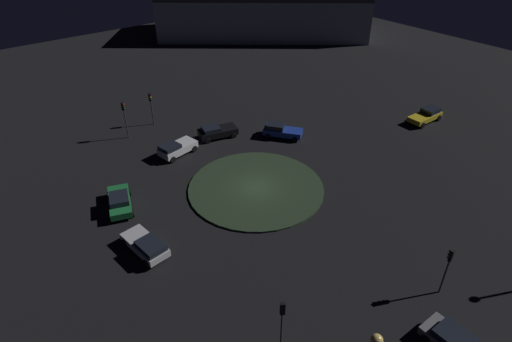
{
  "coord_description": "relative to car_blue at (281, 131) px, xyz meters",
  "views": [
    {
      "loc": [
        -20.19,
        -25.52,
        23.28
      ],
      "look_at": [
        0.0,
        0.0,
        1.94
      ],
      "focal_mm": 30.04,
      "sensor_mm": 36.0,
      "label": 1
    }
  ],
  "objects": [
    {
      "name": "car_blue",
      "position": [
        0.0,
        0.0,
        0.0
      ],
      "size": [
        3.93,
        4.45,
        1.5
      ],
      "rotation": [
        0.0,
        0.0,
        -0.93
      ],
      "color": "#1E38A5",
      "rests_on": "ground_plane"
    },
    {
      "name": "car_silver",
      "position": [
        -20.28,
        -7.6,
        -0.02
      ],
      "size": [
        2.43,
        4.45,
        1.36
      ],
      "rotation": [
        0.0,
        0.0,
        1.69
      ],
      "color": "silver",
      "rests_on": "ground_plane"
    },
    {
      "name": "traffic_light_south",
      "position": [
        -6.2,
        -23.67,
        2.04
      ],
      "size": [
        0.33,
        0.37,
        3.92
      ],
      "rotation": [
        0.0,
        0.0,
        1.7
      ],
      "color": "#2D2D2D",
      "rests_on": "ground_plane"
    },
    {
      "name": "traffic_light_north_near",
      "position": [
        -9.87,
        11.71,
        2.04
      ],
      "size": [
        0.32,
        0.37,
        3.91
      ],
      "rotation": [
        0.0,
        0.0,
        -1.49
      ],
      "color": "#2D2D2D",
      "rests_on": "ground_plane"
    },
    {
      "name": "traffic_light_north",
      "position": [
        -13.64,
        10.45,
        2.29
      ],
      "size": [
        0.35,
        0.39,
        4.29
      ],
      "rotation": [
        0.0,
        0.0,
        -1.27
      ],
      "color": "#2D2D2D",
      "rests_on": "ground_plane"
    },
    {
      "name": "car_black",
      "position": [
        -5.78,
        4.38,
        -0.01
      ],
      "size": [
        4.59,
        2.94,
        1.42
      ],
      "rotation": [
        0.0,
        0.0,
        -0.25
      ],
      "color": "black",
      "rests_on": "ground_plane"
    },
    {
      "name": "store_building",
      "position": [
        24.76,
        33.72,
        3.19
      ],
      "size": [
        38.91,
        35.53,
        7.88
      ],
      "rotation": [
        0.0,
        0.0,
        2.46
      ],
      "color": "#8C939E",
      "rests_on": "ground_plane"
    },
    {
      "name": "car_green",
      "position": [
        -19.6,
        -1.1,
        -0.01
      ],
      "size": [
        3.19,
        4.81,
        1.42
      ],
      "rotation": [
        0.0,
        0.0,
        1.23
      ],
      "color": "#1E7238",
      "rests_on": "ground_plane"
    },
    {
      "name": "roundabout_island",
      "position": [
        -8.48,
        -6.14,
        -0.67
      ],
      "size": [
        12.62,
        12.62,
        0.17
      ],
      "primitive_type": "cylinder",
      "color": "#263823",
      "rests_on": "ground_plane"
    },
    {
      "name": "ground_plane",
      "position": [
        -8.48,
        -6.14,
        -0.75
      ],
      "size": [
        120.92,
        120.92,
        0.0
      ],
      "primitive_type": "plane",
      "color": "black"
    },
    {
      "name": "car_yellow",
      "position": [
        16.2,
        -7.85,
        0.02
      ],
      "size": [
        4.59,
        2.14,
        1.48
      ],
      "rotation": [
        0.0,
        0.0,
        3.12
      ],
      "color": "gold",
      "rests_on": "ground_plane"
    },
    {
      "name": "car_white",
      "position": [
        -11.2,
        3.85,
        0.02
      ],
      "size": [
        4.32,
        2.7,
        1.47
      ],
      "rotation": [
        0.0,
        0.0,
        0.18
      ],
      "color": "white",
      "rests_on": "ground_plane"
    },
    {
      "name": "traffic_light_southwest",
      "position": [
        -17.48,
        -19.96,
        1.95
      ],
      "size": [
        0.37,
        0.4,
        3.78
      ],
      "rotation": [
        0.0,
        0.0,
        0.99
      ],
      "color": "#2D2D2D",
      "rests_on": "ground_plane"
    }
  ]
}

